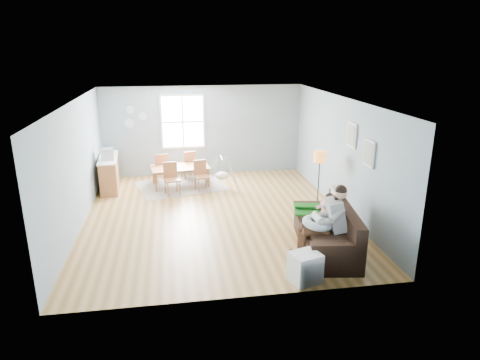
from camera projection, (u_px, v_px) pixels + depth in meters
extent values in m
cube|color=olive|center=(216.00, 217.00, 10.10)|extent=(8.40, 9.40, 0.08)
cube|color=white|center=(214.00, 86.00, 9.18)|extent=(8.40, 9.40, 0.60)
cube|color=gray|center=(200.00, 124.00, 14.07)|extent=(8.40, 0.08, 3.90)
cube|color=gray|center=(254.00, 255.00, 5.29)|extent=(8.40, 0.08, 3.90)
cube|color=gray|center=(20.00, 168.00, 9.04)|extent=(0.08, 9.40, 3.90)
cube|color=gray|center=(386.00, 153.00, 10.31)|extent=(0.08, 9.40, 3.90)
cube|color=silver|center=(183.00, 122.00, 12.76)|extent=(1.32, 0.06, 1.62)
cube|color=white|center=(183.00, 122.00, 12.74)|extent=(1.20, 0.02, 1.50)
cube|color=silver|center=(183.00, 122.00, 12.73)|extent=(1.20, 0.03, 0.04)
cube|color=silver|center=(183.00, 122.00, 12.73)|extent=(0.04, 0.03, 1.50)
cube|color=silver|center=(369.00, 153.00, 8.60)|extent=(0.04, 0.44, 0.54)
cube|color=slate|center=(368.00, 153.00, 8.59)|extent=(0.01, 0.36, 0.46)
cube|color=silver|center=(352.00, 135.00, 9.39)|extent=(0.04, 0.44, 0.54)
cube|color=slate|center=(351.00, 135.00, 9.38)|extent=(0.01, 0.36, 0.46)
cylinder|color=#A7C2C9|center=(130.00, 109.00, 12.42)|extent=(0.24, 0.02, 0.24)
cylinder|color=#A7C2C9|center=(143.00, 116.00, 12.53)|extent=(0.26, 0.02, 0.26)
cylinder|color=#A7C2C9|center=(130.00, 123.00, 12.53)|extent=(0.28, 0.02, 0.28)
cube|color=black|center=(325.00, 239.00, 8.34)|extent=(1.26, 2.31, 0.44)
cube|color=black|center=(346.00, 218.00, 8.21)|extent=(0.53, 2.20, 0.45)
cube|color=black|center=(338.00, 248.00, 7.30)|extent=(0.96, 0.35, 0.17)
cube|color=black|center=(317.00, 206.00, 9.20)|extent=(0.96, 0.35, 0.17)
cube|color=#155C18|center=(318.00, 209.00, 8.93)|extent=(1.15, 1.00, 0.04)
cube|color=#B8A78C|center=(336.00, 201.00, 8.72)|extent=(0.25, 0.53, 0.52)
cube|color=gray|center=(336.00, 215.00, 7.85)|extent=(0.42, 0.50, 0.62)
sphere|color=#E4A98B|center=(341.00, 193.00, 7.73)|extent=(0.23, 0.23, 0.23)
sphere|color=black|center=(341.00, 191.00, 7.72)|extent=(0.22, 0.22, 0.22)
cylinder|color=#311F12|center=(316.00, 232.00, 7.82)|extent=(0.49, 0.23, 0.17)
cylinder|color=#311F12|center=(314.00, 227.00, 8.04)|extent=(0.49, 0.23, 0.17)
cylinder|color=#311F12|center=(303.00, 246.00, 7.90)|extent=(0.13, 0.13, 0.54)
cylinder|color=#311F12|center=(301.00, 241.00, 8.12)|extent=(0.13, 0.13, 0.54)
cube|color=black|center=(298.00, 258.00, 7.97)|extent=(0.26, 0.13, 0.08)
cube|color=black|center=(296.00, 252.00, 8.19)|extent=(0.26, 0.13, 0.08)
torus|color=#A7BDD1|center=(317.00, 223.00, 7.90)|extent=(0.67, 0.66, 0.23)
cylinder|color=white|center=(318.00, 219.00, 7.87)|extent=(0.15, 0.33, 0.14)
sphere|color=#E4A98B|center=(315.00, 214.00, 8.04)|extent=(0.12, 0.12, 0.12)
cube|color=white|center=(327.00, 211.00, 8.40)|extent=(0.25, 0.28, 0.37)
sphere|color=#E4A98B|center=(329.00, 198.00, 8.32)|extent=(0.17, 0.17, 0.17)
sphere|color=black|center=(330.00, 197.00, 8.31)|extent=(0.17, 0.17, 0.17)
cylinder|color=#F43B6D|center=(316.00, 220.00, 8.36)|extent=(0.31, 0.11, 0.09)
cylinder|color=#F43B6D|center=(314.00, 217.00, 8.49)|extent=(0.31, 0.11, 0.09)
cylinder|color=#F43B6D|center=(308.00, 228.00, 8.40)|extent=(0.08, 0.08, 0.30)
cylinder|color=#F43B6D|center=(306.00, 225.00, 8.53)|extent=(0.08, 0.08, 0.30)
cylinder|color=black|center=(317.00, 209.00, 10.45)|extent=(0.26, 0.26, 0.03)
cylinder|color=black|center=(318.00, 184.00, 10.26)|extent=(0.03, 0.03, 1.29)
cylinder|color=orange|center=(320.00, 156.00, 10.05)|extent=(0.29, 0.29, 0.26)
cube|color=white|center=(305.00, 268.00, 7.17)|extent=(0.57, 0.54, 0.53)
cube|color=black|center=(294.00, 270.00, 7.08)|extent=(0.13, 0.35, 0.42)
cube|color=#9C978F|center=(181.00, 186.00, 12.18)|extent=(2.71, 2.31, 0.01)
imported|color=brown|center=(181.00, 176.00, 12.10)|extent=(1.70, 1.08, 0.57)
cube|color=brown|center=(172.00, 180.00, 11.32)|extent=(0.47, 0.47, 0.04)
cube|color=brown|center=(170.00, 170.00, 11.41)|extent=(0.37, 0.12, 0.43)
cylinder|color=brown|center=(168.00, 190.00, 11.19)|extent=(0.04, 0.04, 0.42)
cylinder|color=brown|center=(180.00, 188.00, 11.30)|extent=(0.04, 0.04, 0.42)
cylinder|color=brown|center=(165.00, 186.00, 11.47)|extent=(0.04, 0.04, 0.42)
cylinder|color=brown|center=(177.00, 185.00, 11.58)|extent=(0.04, 0.04, 0.42)
cube|color=brown|center=(202.00, 177.00, 11.65)|extent=(0.46, 0.46, 0.04)
cube|color=brown|center=(200.00, 167.00, 11.73)|extent=(0.36, 0.13, 0.42)
cylinder|color=brown|center=(199.00, 186.00, 11.52)|extent=(0.04, 0.04, 0.41)
cylinder|color=brown|center=(210.00, 185.00, 11.64)|extent=(0.04, 0.04, 0.41)
cylinder|color=brown|center=(195.00, 183.00, 11.79)|extent=(0.04, 0.04, 0.41)
cylinder|color=brown|center=(206.00, 182.00, 11.91)|extent=(0.04, 0.04, 0.41)
cube|color=brown|center=(160.00, 168.00, 12.47)|extent=(0.48, 0.48, 0.04)
cube|color=brown|center=(161.00, 162.00, 12.25)|extent=(0.36, 0.14, 0.42)
cylinder|color=brown|center=(164.00, 173.00, 12.73)|extent=(0.04, 0.04, 0.41)
cylinder|color=brown|center=(154.00, 174.00, 12.60)|extent=(0.04, 0.04, 0.41)
cylinder|color=brown|center=(167.00, 175.00, 12.46)|extent=(0.04, 0.04, 0.41)
cylinder|color=brown|center=(157.00, 177.00, 12.33)|extent=(0.04, 0.04, 0.41)
cube|color=brown|center=(188.00, 165.00, 12.79)|extent=(0.49, 0.49, 0.04)
cube|color=brown|center=(190.00, 159.00, 12.57)|extent=(0.36, 0.16, 0.42)
cylinder|color=brown|center=(191.00, 169.00, 13.06)|extent=(0.04, 0.04, 0.42)
cylinder|color=brown|center=(181.00, 171.00, 12.91)|extent=(0.04, 0.04, 0.42)
cylinder|color=brown|center=(195.00, 172.00, 12.79)|extent=(0.04, 0.04, 0.42)
cylinder|color=brown|center=(185.00, 173.00, 12.65)|extent=(0.04, 0.04, 0.42)
cube|color=brown|center=(109.00, 173.00, 11.84)|extent=(0.56, 1.62, 0.88)
cube|color=white|center=(108.00, 158.00, 11.71)|extent=(0.60, 1.66, 0.04)
cube|color=#ADADB2|center=(107.00, 154.00, 11.37)|extent=(0.36, 0.35, 0.31)
cube|color=black|center=(101.00, 155.00, 11.33)|extent=(0.06, 0.25, 0.22)
cylinder|color=#ADADB2|center=(222.00, 158.00, 11.69)|extent=(0.04, 0.50, 0.04)
ellipsoid|color=silver|center=(222.00, 176.00, 11.84)|extent=(0.36, 0.36, 0.22)
cylinder|color=#ADADB2|center=(222.00, 167.00, 11.77)|extent=(0.01, 0.01, 0.40)
cylinder|color=#ADADB2|center=(213.00, 176.00, 11.51)|extent=(0.31, 0.32, 0.88)
cylinder|color=#ADADB2|center=(233.00, 176.00, 11.60)|extent=(0.31, 0.33, 0.88)
cylinder|color=#ADADB2|center=(211.00, 171.00, 12.04)|extent=(0.31, 0.33, 0.88)
cylinder|color=#ADADB2|center=(231.00, 170.00, 12.13)|extent=(0.31, 0.32, 0.88)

